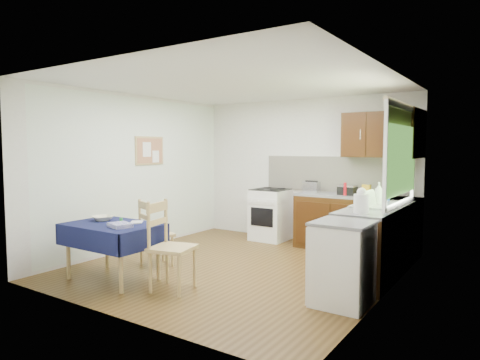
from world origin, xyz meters
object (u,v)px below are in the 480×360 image
Objects in this scene: chair_near at (169,243)px; toaster at (312,187)px; sandwich_press at (347,190)px; dining_table at (113,232)px; dish_rack at (370,205)px; chair_far at (153,231)px; kettle at (361,202)px.

chair_near is 3.07m from toaster.
toaster reaches higher than sandwich_press.
dish_rack is (2.64, 1.85, 0.32)m from dining_table.
sandwich_press is at bearing -105.17° from chair_far.
dish_rack is 0.53m from kettle.
kettle is at bearing -69.14° from chair_near.
dish_rack is (1.37, -1.26, -0.07)m from toaster.
chair_near is (0.84, 0.11, -0.05)m from dining_table.
dining_table is 4.42× the size of sandwich_press.
kettle reaches higher than dining_table.
dish_rack reaches higher than dining_table.
kettle is at bearing 9.43° from dining_table.
toaster is 0.63m from sandwich_press.
sandwich_press reaches higher than chair_far.
toaster is at bearing -94.70° from chair_far.
chair_far is at bearing -125.52° from sandwich_press.
toaster reaches higher than chair_near.
chair_near is at bearing -9.62° from dining_table.
dish_rack reaches higher than chair_near.
toaster reaches higher than dining_table.
chair_far is 2.93m from dish_rack.
kettle is at bearing -143.54° from chair_far.
chair_far is at bearing 42.10° from chair_near.
chair_far is 3.16× the size of kettle.
sandwich_press is at bearing -32.08° from chair_near.
kettle is (1.85, 1.23, 0.48)m from chair_near.
kettle is (0.05, -0.52, 0.11)m from dish_rack.
sandwich_press reaches higher than dining_table.
chair_near reaches higher than dining_table.
toaster is at bearing -177.83° from sandwich_press.
dining_table is 3.39m from toaster.
dining_table is at bearing -126.61° from toaster.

